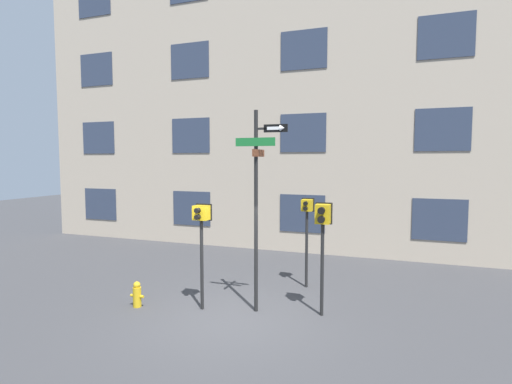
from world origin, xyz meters
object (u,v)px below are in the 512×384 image
object	(u,v)px
pedestrian_signal_right	(323,227)
pedestrian_signal_across	(307,219)
street_sign_pole	(258,195)
fire_hydrant	(137,295)
pedestrian_signal_left	(201,227)

from	to	relation	value
pedestrian_signal_right	pedestrian_signal_across	size ratio (longest dim) A/B	1.04
street_sign_pole	fire_hydrant	world-z (taller)	street_sign_pole
street_sign_pole	pedestrian_signal_left	size ratio (longest dim) A/B	1.86
pedestrian_signal_left	pedestrian_signal_across	bearing A→B (deg)	51.65
pedestrian_signal_left	pedestrian_signal_right	distance (m)	2.83
pedestrian_signal_across	fire_hydrant	size ratio (longest dim) A/B	4.00
street_sign_pole	pedestrian_signal_left	world-z (taller)	street_sign_pole
pedestrian_signal_left	fire_hydrant	distance (m)	2.34
fire_hydrant	pedestrian_signal_across	bearing A→B (deg)	39.43
pedestrian_signal_left	pedestrian_signal_across	xyz separation A→B (m)	(1.98, 2.50, -0.07)
street_sign_pole	fire_hydrant	bearing A→B (deg)	-165.68
pedestrian_signal_across	fire_hydrant	bearing A→B (deg)	-140.57
pedestrian_signal_left	pedestrian_signal_right	world-z (taller)	pedestrian_signal_right
pedestrian_signal_right	fire_hydrant	size ratio (longest dim) A/B	4.15
pedestrian_signal_right	pedestrian_signal_across	xyz separation A→B (m)	(-0.79, 1.91, -0.14)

